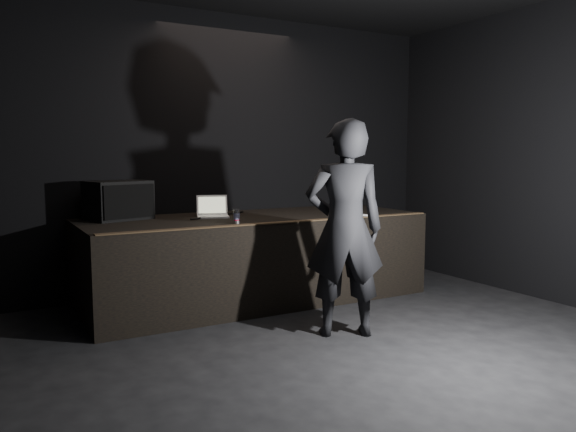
# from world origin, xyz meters

# --- Properties ---
(ground) EXTENTS (7.00, 7.00, 0.00)m
(ground) POSITION_xyz_m (0.00, 0.00, 0.00)
(ground) COLOR black
(ground) RESTS_ON ground
(room_walls) EXTENTS (6.10, 7.10, 3.52)m
(room_walls) POSITION_xyz_m (0.00, 0.00, 2.02)
(room_walls) COLOR black
(room_walls) RESTS_ON ground
(stage_riser) EXTENTS (4.00, 1.50, 1.00)m
(stage_riser) POSITION_xyz_m (0.00, 2.73, 0.50)
(stage_riser) COLOR black
(stage_riser) RESTS_ON ground
(riser_lip) EXTENTS (3.92, 0.10, 0.01)m
(riser_lip) POSITION_xyz_m (0.00, 2.02, 1.01)
(riser_lip) COLOR brown
(riser_lip) RESTS_ON stage_riser
(stage_monitor) EXTENTS (0.76, 0.64, 0.44)m
(stage_monitor) POSITION_xyz_m (-1.48, 3.17, 1.22)
(stage_monitor) COLOR black
(stage_monitor) RESTS_ON stage_riser
(cable) EXTENTS (0.86, 0.48, 0.02)m
(cable) POSITION_xyz_m (-0.37, 2.95, 1.01)
(cable) COLOR black
(cable) RESTS_ON stage_riser
(laptop) EXTENTS (0.44, 0.42, 0.25)m
(laptop) POSITION_xyz_m (-0.45, 2.92, 1.06)
(laptop) COLOR white
(laptop) RESTS_ON stage_riser
(beer_can) EXTENTS (0.06, 0.06, 0.15)m
(beer_can) POSITION_xyz_m (-0.49, 2.15, 1.08)
(beer_can) COLOR silver
(beer_can) RESTS_ON stage_riser
(plastic_cup) EXTENTS (0.09, 0.09, 0.11)m
(plastic_cup) POSITION_xyz_m (-0.20, 2.82, 1.05)
(plastic_cup) COLOR white
(plastic_cup) RESTS_ON stage_riser
(wii_remote) EXTENTS (0.12, 0.16, 0.03)m
(wii_remote) POSITION_xyz_m (1.08, 2.08, 1.02)
(wii_remote) COLOR silver
(wii_remote) RESTS_ON stage_riser
(person) EXTENTS (0.89, 0.76, 2.06)m
(person) POSITION_xyz_m (0.16, 1.10, 1.03)
(person) COLOR black
(person) RESTS_ON ground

